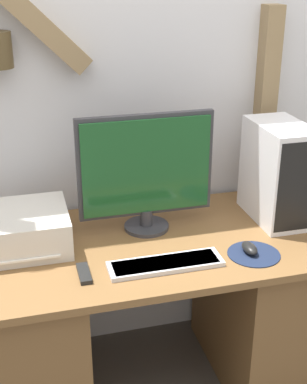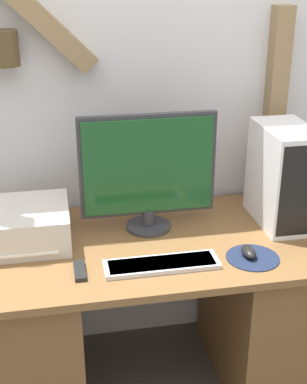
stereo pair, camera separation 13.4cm
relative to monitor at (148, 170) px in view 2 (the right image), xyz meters
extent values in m
cube|color=silver|center=(-0.01, 0.31, 0.35)|extent=(6.40, 0.05, 2.70)
cube|color=olive|center=(0.63, 0.25, 0.21)|extent=(0.08, 0.08, 0.79)
cylinder|color=#4C3D23|center=(-0.53, 0.23, 0.46)|extent=(0.12, 0.12, 0.14)
cube|color=brown|center=(-0.01, -0.12, -0.27)|extent=(1.43, 0.75, 0.03)
cube|color=brown|center=(-0.51, -0.12, -0.65)|extent=(0.40, 0.69, 0.72)
cube|color=brown|center=(0.50, -0.12, -0.65)|extent=(0.40, 0.69, 0.72)
cylinder|color=#333338|center=(0.00, 0.00, -0.25)|extent=(0.19, 0.19, 0.02)
cylinder|color=#333338|center=(0.00, 0.00, -0.21)|extent=(0.05, 0.05, 0.07)
cube|color=#333338|center=(0.00, 0.01, 0.02)|extent=(0.55, 0.03, 0.42)
cube|color=#194C23|center=(0.00, -0.01, 0.02)|extent=(0.52, 0.01, 0.39)
cube|color=silver|center=(-0.01, -0.32, -0.25)|extent=(0.42, 0.12, 0.02)
cube|color=white|center=(-0.01, -0.32, -0.24)|extent=(0.39, 0.10, 0.01)
cylinder|color=#19233D|center=(0.34, -0.32, -0.26)|extent=(0.20, 0.20, 0.00)
ellipsoid|color=black|center=(0.33, -0.31, -0.24)|extent=(0.05, 0.09, 0.04)
cube|color=white|center=(0.57, -0.04, -0.05)|extent=(0.20, 0.35, 0.42)
cube|color=black|center=(0.57, -0.21, -0.05)|extent=(0.18, 0.01, 0.38)
cube|color=beige|center=(-0.49, -0.02, -0.19)|extent=(0.33, 0.34, 0.15)
cube|color=white|center=(-0.49, -0.13, -0.23)|extent=(0.23, 0.15, 0.01)
cube|color=black|center=(-0.31, -0.30, -0.25)|extent=(0.04, 0.13, 0.02)
camera|label=1|loc=(-0.49, -1.94, 0.77)|focal=50.00mm
camera|label=2|loc=(-0.36, -1.97, 0.77)|focal=50.00mm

